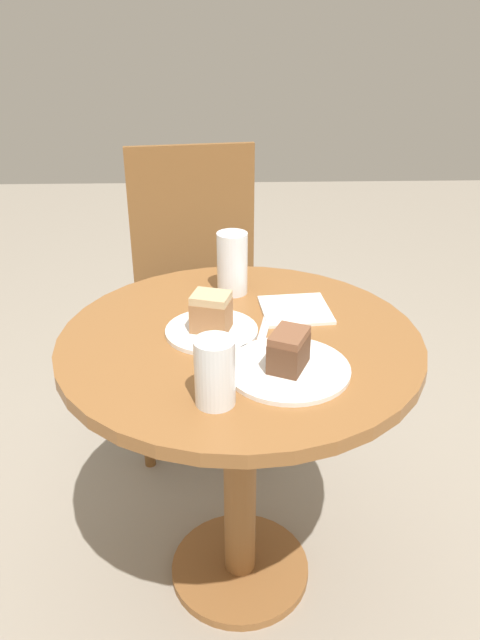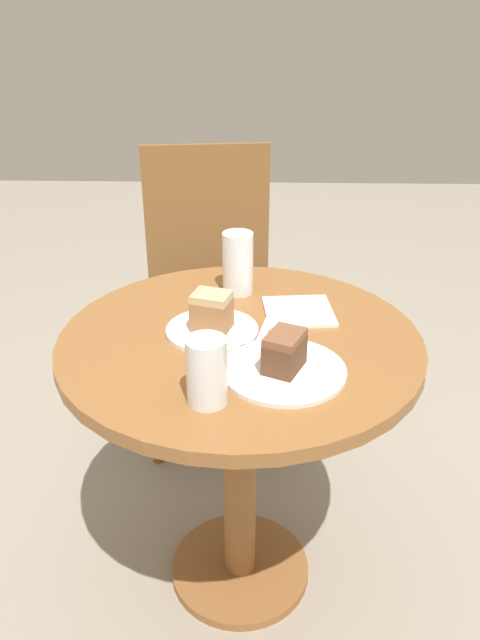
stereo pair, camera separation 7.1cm
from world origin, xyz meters
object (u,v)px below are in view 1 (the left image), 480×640
object	(u,v)px
glass_water	(215,376)
chair	(198,292)
plate_far	(288,369)
cake_slice_far	(289,350)
plate_near	(212,331)
glass_lemonade	(232,267)
cake_slice_near	(211,312)

from	to	relation	value
glass_water	chair	bearing A→B (deg)	93.99
plate_far	cake_slice_far	size ratio (longest dim) A/B	2.36
cake_slice_far	glass_water	world-z (taller)	glass_water
plate_near	plate_far	distance (m)	0.22
cake_slice_far	plate_near	bearing A→B (deg)	133.19
plate_far	glass_lemonade	bearing A→B (deg)	105.27
cake_slice_far	cake_slice_near	bearing A→B (deg)	133.19
chair	cake_slice_near	xyz separation A→B (m)	(0.06, -0.71, 0.28)
plate_near	glass_lemonade	distance (m)	0.23
chair	cake_slice_near	world-z (taller)	chair
glass_water	plate_near	bearing A→B (deg)	92.06
chair	plate_near	bearing A→B (deg)	-92.81
glass_lemonade	plate_far	bearing A→B (deg)	-74.73
cake_slice_far	glass_water	distance (m)	0.18
cake_slice_near	glass_water	xyz separation A→B (m)	(0.01, -0.26, 0.00)
chair	cake_slice_far	xyz separation A→B (m)	(0.21, -0.87, 0.28)
chair	cake_slice_far	distance (m)	0.94
plate_near	cake_slice_far	xyz separation A→B (m)	(0.15, -0.16, 0.04)
cake_slice_near	glass_lemonade	distance (m)	0.22
plate_near	plate_far	xyz separation A→B (m)	(0.15, -0.16, 0.00)
plate_near	cake_slice_near	xyz separation A→B (m)	(0.00, 0.00, 0.05)
plate_near	cake_slice_near	world-z (taller)	cake_slice_near
plate_far	glass_lemonade	size ratio (longest dim) A/B	1.59
plate_far	cake_slice_far	world-z (taller)	cake_slice_far
glass_lemonade	glass_water	world-z (taller)	glass_lemonade
cake_slice_far	glass_lemonade	distance (m)	0.39
glass_water	glass_lemonade	bearing A→B (deg)	85.13
plate_far	glass_water	world-z (taller)	glass_water
plate_far	chair	bearing A→B (deg)	103.60
chair	glass_water	distance (m)	1.02
chair	cake_slice_near	size ratio (longest dim) A/B	10.11
plate_far	glass_lemonade	xyz separation A→B (m)	(-0.10, 0.38, 0.06)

